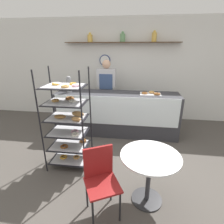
% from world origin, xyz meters
% --- Properties ---
extents(ground_plane, '(14.00, 14.00, 0.00)m').
position_xyz_m(ground_plane, '(0.00, 0.00, 0.00)').
color(ground_plane, '#4C4742').
extents(back_wall, '(10.00, 0.30, 2.70)m').
position_xyz_m(back_wall, '(-0.00, 2.40, 1.36)').
color(back_wall, white).
rests_on(back_wall, ground_plane).
extents(display_counter, '(2.78, 0.64, 0.99)m').
position_xyz_m(display_counter, '(0.00, 1.28, 0.50)').
color(display_counter, '#333338').
rests_on(display_counter, ground_plane).
extents(pastry_rack, '(0.69, 0.50, 1.68)m').
position_xyz_m(pastry_rack, '(-0.66, -0.05, 0.80)').
color(pastry_rack, black).
rests_on(pastry_rack, ground_plane).
extents(person_worker, '(0.47, 0.23, 1.68)m').
position_xyz_m(person_worker, '(-0.32, 1.78, 0.91)').
color(person_worker, '#282833').
rests_on(person_worker, ground_plane).
extents(cafe_table, '(0.75, 0.75, 0.71)m').
position_xyz_m(cafe_table, '(0.63, -0.66, 0.54)').
color(cafe_table, '#262628').
rests_on(cafe_table, ground_plane).
extents(cafe_chair, '(0.51, 0.51, 0.86)m').
position_xyz_m(cafe_chair, '(0.04, -0.87, 0.52)').
color(cafe_chair, black).
rests_on(cafe_chair, ground_plane).
extents(coffee_carafe, '(0.11, 0.11, 0.36)m').
position_xyz_m(coffee_carafe, '(-1.09, 1.22, 1.17)').
color(coffee_carafe, gray).
rests_on(coffee_carafe, display_counter).
extents(donut_tray_counter, '(0.45, 0.29, 0.05)m').
position_xyz_m(donut_tray_counter, '(0.75, 1.27, 1.01)').
color(donut_tray_counter, silver).
rests_on(donut_tray_counter, display_counter).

